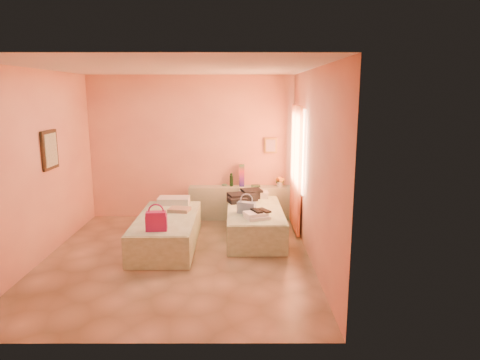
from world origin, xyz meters
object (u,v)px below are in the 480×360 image
object	(u,v)px
green_book	(256,186)
towel_stack	(257,215)
bed_left	(167,231)
water_bottle	(231,180)
headboard_ledge	(241,203)
blue_handbag	(246,208)
bed_right	(255,222)
flower_vase	(280,181)
magenta_handbag	(156,221)

from	to	relation	value
green_book	towel_stack	size ratio (longest dim) A/B	0.51
bed_left	water_bottle	bearing A→B (deg)	56.60
headboard_ledge	blue_handbag	world-z (taller)	blue_handbag
bed_left	blue_handbag	distance (m)	1.35
towel_stack	bed_right	bearing A→B (deg)	90.85
bed_right	water_bottle	world-z (taller)	water_bottle
bed_left	headboard_ledge	bearing A→B (deg)	51.28
bed_left	blue_handbag	size ratio (longest dim) A/B	6.77
bed_right	flower_vase	world-z (taller)	flower_vase
flower_vase	magenta_handbag	size ratio (longest dim) A/B	0.79
magenta_handbag	blue_handbag	distance (m)	1.59
headboard_ledge	green_book	distance (m)	0.44
bed_left	flower_vase	bearing A→B (deg)	37.03
bed_left	flower_vase	distance (m)	2.55
bed_right	green_book	distance (m)	1.13
blue_handbag	water_bottle	bearing A→B (deg)	121.08
towel_stack	magenta_handbag	bearing A→B (deg)	-158.25
green_book	flower_vase	distance (m)	0.48
water_bottle	magenta_handbag	bearing A→B (deg)	-114.33
blue_handbag	towel_stack	distance (m)	0.35
green_book	blue_handbag	xyz separation A→B (m)	(-0.20, -1.38, -0.07)
water_bottle	blue_handbag	distance (m)	1.45
bed_left	bed_right	xyz separation A→B (m)	(1.45, 0.50, 0.00)
green_book	water_bottle	bearing A→B (deg)	176.76
water_bottle	towel_stack	world-z (taller)	water_bottle
bed_left	blue_handbag	xyz separation A→B (m)	(1.30, 0.18, 0.34)
headboard_ledge	towel_stack	bearing A→B (deg)	-81.86
headboard_ledge	flower_vase	bearing A→B (deg)	-2.23
magenta_handbag	towel_stack	bearing A→B (deg)	16.65
bed_left	flower_vase	world-z (taller)	flower_vase
bed_right	magenta_handbag	xyz separation A→B (m)	(-1.47, -1.22, 0.39)
headboard_ledge	bed_right	distance (m)	1.08
green_book	flower_vase	xyz separation A→B (m)	(0.47, -0.03, 0.10)
green_book	bed_right	bearing A→B (deg)	-92.41
headboard_ledge	bed_left	world-z (taller)	headboard_ledge
headboard_ledge	towel_stack	distance (m)	1.71
bed_right	flower_vase	bearing A→B (deg)	62.10
headboard_ledge	towel_stack	size ratio (longest dim) A/B	5.86
headboard_ledge	flower_vase	size ratio (longest dim) A/B	8.58
water_bottle	blue_handbag	bearing A→B (deg)	-79.02
water_bottle	green_book	distance (m)	0.49
flower_vase	magenta_handbag	distance (m)	3.00
flower_vase	blue_handbag	distance (m)	1.52
water_bottle	magenta_handbag	distance (m)	2.53
blue_handbag	bed_right	bearing A→B (deg)	85.36
headboard_ledge	green_book	world-z (taller)	green_book
bed_left	blue_handbag	world-z (taller)	blue_handbag
flower_vase	water_bottle	bearing A→B (deg)	176.08
magenta_handbag	blue_handbag	bearing A→B (deg)	29.02
green_book	magenta_handbag	bearing A→B (deg)	-123.29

